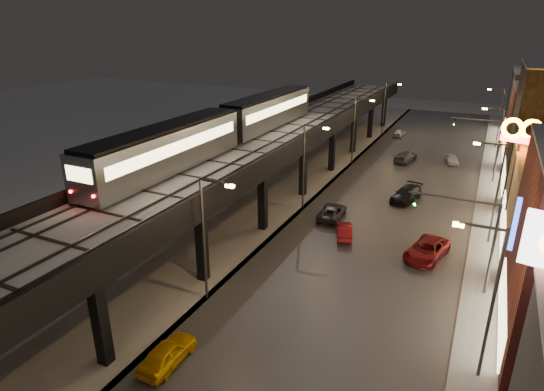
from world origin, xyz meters
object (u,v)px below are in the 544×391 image
at_px(car_far_white, 399,133).
at_px(car_onc_white, 406,195).
at_px(car_mid_silver, 332,212).
at_px(car_taxi, 168,354).
at_px(car_onc_red, 452,159).
at_px(car_onc_dark, 427,250).
at_px(subway_train, 227,125).
at_px(car_mid_dark, 405,157).
at_px(car_near_white, 344,231).

height_order(car_far_white, car_onc_white, car_onc_white).
relative_size(car_mid_silver, car_far_white, 1.29).
distance_m(car_taxi, car_onc_red, 49.81).
relative_size(car_taxi, car_onc_dark, 0.76).
bearing_deg(subway_train, car_taxi, -67.47).
bearing_deg(car_taxi, car_onc_white, -104.68).
bearing_deg(car_onc_dark, car_mid_dark, 116.79).
relative_size(car_mid_silver, car_onc_dark, 0.90).
relative_size(subway_train, car_far_white, 10.26).
xyz_separation_m(subway_train, car_taxi, (9.48, -22.84, -7.78)).
distance_m(subway_train, car_onc_dark, 22.61).
relative_size(car_onc_white, car_onc_red, 1.42).
distance_m(car_near_white, car_onc_white, 12.01).
bearing_deg(car_mid_dark, car_onc_red, -152.45).
xyz_separation_m(car_far_white, car_onc_white, (6.46, -29.76, 0.12)).
bearing_deg(car_far_white, car_taxi, 92.08).
bearing_deg(car_mid_silver, car_taxi, 80.92).
bearing_deg(subway_train, car_onc_white, 27.22).
xyz_separation_m(car_near_white, car_mid_silver, (-2.35, 3.57, 0.04)).
bearing_deg(car_onc_white, car_far_white, 113.69).
height_order(car_near_white, car_onc_white, car_onc_white).
bearing_deg(car_taxi, car_onc_dark, -121.99).
relative_size(car_taxi, car_mid_silver, 0.85).
bearing_deg(car_mid_silver, car_onc_dark, 150.43).
bearing_deg(car_taxi, car_far_white, -92.23).
height_order(car_mid_dark, car_far_white, car_mid_dark).
distance_m(car_mid_silver, car_far_white, 37.69).
height_order(car_onc_white, car_onc_red, car_onc_white).
height_order(car_far_white, car_onc_red, car_far_white).
xyz_separation_m(car_mid_dark, car_onc_dark, (6.71, -27.47, 0.01)).
height_order(car_near_white, car_onc_red, car_onc_red).
bearing_deg(car_onc_dark, subway_train, -176.74).
bearing_deg(car_onc_red, car_taxi, -117.59).
bearing_deg(car_mid_dark, car_taxi, 93.39).
distance_m(car_mid_dark, car_onc_white, 15.33).
xyz_separation_m(car_onc_white, car_onc_red, (3.08, 17.03, -0.13)).
bearing_deg(car_mid_silver, car_mid_dark, -101.97).
height_order(car_near_white, car_mid_silver, car_mid_silver).
bearing_deg(car_onc_red, car_mid_silver, -124.75).
height_order(subway_train, car_onc_dark, subway_train).
xyz_separation_m(subway_train, car_far_white, (10.62, 38.54, -7.83)).
xyz_separation_m(car_mid_silver, car_mid_dark, (2.94, 23.00, 0.07)).
distance_m(car_far_white, car_onc_red, 15.90).
relative_size(car_near_white, car_onc_red, 1.03).
distance_m(car_mid_silver, car_onc_white, 9.82).
height_order(subway_train, car_mid_silver, subway_train).
bearing_deg(car_mid_silver, car_near_white, 118.64).
relative_size(subway_train, car_onc_dark, 7.16).
xyz_separation_m(car_taxi, car_onc_white, (7.60, 31.62, 0.06)).
bearing_deg(car_mid_silver, car_onc_white, -130.79).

